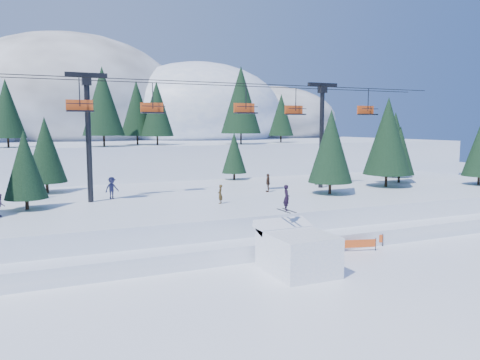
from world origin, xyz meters
name	(u,v)px	position (x,y,z in m)	size (l,w,h in m)	color
ground	(303,286)	(0.00, 0.00, 0.00)	(160.00, 160.00, 0.00)	white
mid_shelf	(197,209)	(0.00, 18.00, 1.25)	(70.00, 22.00, 2.50)	white
berm	(243,242)	(0.00, 8.00, 0.55)	(70.00, 6.00, 1.10)	white
mountain_ridge	(78,120)	(-5.07, 73.33, 9.65)	(119.00, 60.34, 26.46)	white
jump_kicker	(297,250)	(0.96, 2.32, 1.29)	(3.50, 4.77, 5.04)	white
chairlift	(212,118)	(1.53, 18.05, 9.32)	(46.00, 3.21, 10.28)	black
conifer_stand	(192,145)	(-0.44, 17.93, 6.94)	(63.97, 17.94, 9.47)	black
distant_skiers	(188,186)	(-0.88, 17.71, 3.38)	(30.12, 8.05, 1.86)	#4B391A
banner_near	(357,244)	(7.04, 4.50, 0.54)	(2.77, 0.77, 0.90)	black
banner_far	(364,239)	(8.37, 5.43, 0.54)	(2.67, 1.07, 0.90)	black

